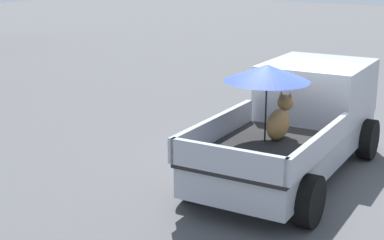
# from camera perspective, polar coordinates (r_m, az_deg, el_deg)

# --- Properties ---
(ground_plane) EXTENTS (80.00, 80.00, 0.00)m
(ground_plane) POSITION_cam_1_polar(r_m,az_deg,el_deg) (10.80, 9.40, -5.51)
(ground_plane) COLOR #4C4C4F
(pickup_truck_main) EXTENTS (5.21, 2.64, 2.19)m
(pickup_truck_main) POSITION_cam_1_polar(r_m,az_deg,el_deg) (10.89, 10.41, 0.05)
(pickup_truck_main) COLOR black
(pickup_truck_main) RESTS_ON ground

